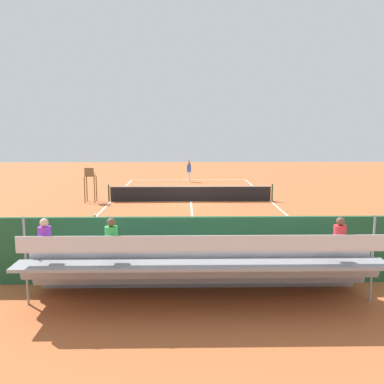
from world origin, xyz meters
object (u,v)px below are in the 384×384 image
at_px(tennis_net, 191,193).
at_px(courtside_bench, 299,256).
at_px(bleacher_stand, 201,267).
at_px(equipment_bag, 255,269).
at_px(tennis_racket, 178,182).
at_px(line_judge, 91,244).
at_px(tennis_player, 189,170).
at_px(tennis_ball_near, 159,184).
at_px(umpire_chair, 90,181).

relative_size(tennis_net, courtside_bench, 5.72).
relative_size(bleacher_stand, courtside_bench, 5.03).
distance_m(courtside_bench, equipment_bag, 1.47).
distance_m(bleacher_stand, tennis_racket, 24.56).
bearing_deg(tennis_net, bleacher_stand, 90.04).
height_order(courtside_bench, line_judge, line_judge).
distance_m(tennis_racket, line_judge, 22.71).
xyz_separation_m(tennis_player, tennis_racket, (0.96, 0.44, -1.00)).
bearing_deg(line_judge, tennis_net, -103.77).
height_order(courtside_bench, equipment_bag, courtside_bench).
bearing_deg(equipment_bag, tennis_ball_near, -78.78).
bearing_deg(tennis_ball_near, tennis_player, -144.97).
bearing_deg(tennis_racket, courtside_bench, 100.52).
height_order(umpire_chair, tennis_player, umpire_chair).
bearing_deg(tennis_racket, equipment_bag, 96.96).
bearing_deg(tennis_player, umpire_chair, 57.52).
bearing_deg(tennis_net, umpire_chair, 1.23).
bearing_deg(equipment_bag, courtside_bench, -174.80).
xyz_separation_m(bleacher_stand, equipment_bag, (-1.78, -1.96, -0.75)).
bearing_deg(bleacher_stand, line_judge, -30.72).
relative_size(courtside_bench, tennis_ball_near, 27.27).
distance_m(courtside_bench, line_judge, 6.51).
xyz_separation_m(equipment_bag, tennis_racket, (2.76, -22.57, -0.16)).
bearing_deg(umpire_chair, tennis_racket, -119.38).
height_order(tennis_net, bleacher_stand, bleacher_stand).
bearing_deg(bleacher_stand, tennis_net, -89.96).
distance_m(tennis_net, umpire_chair, 6.25).
bearing_deg(courtside_bench, tennis_ball_near, -75.09).
bearing_deg(tennis_player, tennis_net, 90.00).
height_order(bleacher_stand, equipment_bag, bleacher_stand).
bearing_deg(umpire_chair, courtside_bench, 125.59).
bearing_deg(equipment_bag, line_judge, -0.02).
xyz_separation_m(tennis_net, tennis_ball_near, (2.43, -7.90, -0.47)).
xyz_separation_m(tennis_net, tennis_player, (0.00, -9.61, 0.51)).
xyz_separation_m(equipment_bag, tennis_ball_near, (4.22, -21.30, -0.15)).
bearing_deg(courtside_bench, tennis_net, -76.43).
bearing_deg(tennis_ball_near, line_judge, 87.71).
xyz_separation_m(tennis_net, line_judge, (3.28, 13.40, 0.51)).
xyz_separation_m(bleacher_stand, tennis_racket, (0.97, -24.53, -0.92)).
xyz_separation_m(equipment_bag, line_judge, (5.08, -0.00, 0.84)).
bearing_deg(tennis_racket, line_judge, 84.13).
xyz_separation_m(tennis_net, tennis_racket, (0.96, -9.17, -0.49)).
height_order(tennis_net, courtside_bench, tennis_net).
bearing_deg(courtside_bench, line_judge, 1.12).
height_order(bleacher_stand, line_judge, bleacher_stand).
relative_size(bleacher_stand, equipment_bag, 10.07).
xyz_separation_m(tennis_net, bleacher_stand, (-0.01, 15.36, 0.43)).
relative_size(bleacher_stand, tennis_ball_near, 137.27).
bearing_deg(line_judge, tennis_racket, -95.87).
relative_size(tennis_net, umpire_chair, 4.81).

